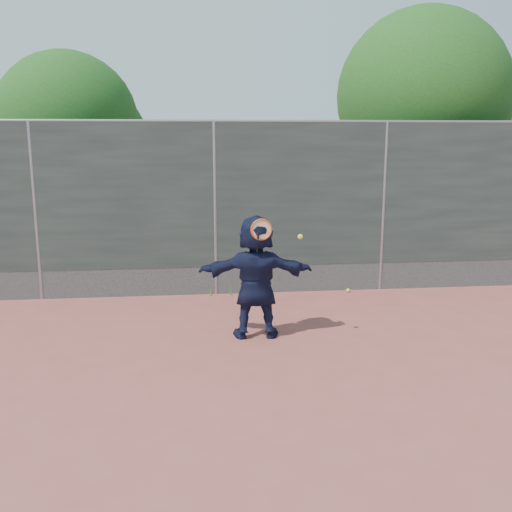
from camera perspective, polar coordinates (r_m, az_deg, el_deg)
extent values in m
plane|color=#9E4C42|center=(6.89, -2.77, -11.64)|extent=(80.00, 80.00, 0.00)
imported|color=#131835|center=(7.84, 0.00, -2.05)|extent=(1.62, 0.59, 1.72)
sphere|color=yellow|center=(10.40, 9.19, -3.41)|extent=(0.07, 0.07, 0.07)
cube|color=#38423D|center=(9.87, -4.14, 6.04)|extent=(20.00, 0.04, 2.50)
cube|color=slate|center=(10.13, -4.01, -2.43)|extent=(20.00, 0.03, 0.50)
cylinder|color=gray|center=(9.82, -4.25, 13.31)|extent=(20.00, 0.05, 0.05)
cylinder|color=gray|center=(10.24, -21.19, 4.07)|extent=(0.06, 0.06, 3.00)
cylinder|color=gray|center=(9.90, -4.12, 4.60)|extent=(0.06, 0.06, 3.00)
cylinder|color=gray|center=(10.45, 12.61, 4.73)|extent=(0.06, 0.06, 3.00)
torus|color=#D65214|center=(7.52, 0.55, 2.65)|extent=(0.29, 0.06, 0.29)
cylinder|color=beige|center=(7.52, 0.55, 2.65)|extent=(0.25, 0.04, 0.25)
cylinder|color=black|center=(7.57, 0.15, 1.18)|extent=(0.04, 0.13, 0.33)
sphere|color=yellow|center=(7.54, 4.45, 1.94)|extent=(0.07, 0.07, 0.07)
cylinder|color=#382314|center=(13.04, 15.74, 5.06)|extent=(0.28, 0.28, 2.60)
sphere|color=#23561C|center=(12.99, 16.33, 15.14)|extent=(3.60, 3.60, 3.60)
sphere|color=#23561C|center=(13.44, 18.82, 13.32)|extent=(2.52, 2.52, 2.52)
cylinder|color=#382314|center=(13.18, -17.79, 4.13)|extent=(0.28, 0.28, 2.20)
sphere|color=#23561C|center=(13.08, -18.34, 12.51)|extent=(3.00, 3.00, 3.00)
sphere|color=#23561C|center=(13.17, -15.47, 11.36)|extent=(2.10, 2.10, 2.10)
cone|color=#387226|center=(10.06, -2.55, -3.22)|extent=(0.03, 0.03, 0.26)
cone|color=#387226|center=(10.10, -0.86, -3.04)|extent=(0.03, 0.03, 0.30)
cone|color=#387226|center=(10.03, -4.54, -3.41)|extent=(0.03, 0.03, 0.22)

